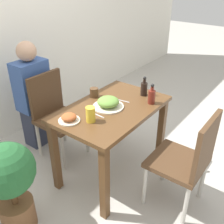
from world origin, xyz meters
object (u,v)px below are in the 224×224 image
object	(u,v)px
condiment_bottle	(144,88)
drink_cup	(94,93)
potted_plant_left	(10,180)
food_plate	(108,103)
juice_glass	(91,114)
side_plate	(69,118)
person_figure	(34,96)
sauce_bottle	(152,96)
chair_near	(188,159)
chair_far	(55,112)

from	to	relation	value
condiment_bottle	drink_cup	bearing A→B (deg)	131.28
drink_cup	potted_plant_left	distance (m)	1.04
food_plate	juice_glass	distance (m)	0.27
drink_cup	condiment_bottle	xyz separation A→B (m)	(0.31, -0.35, 0.03)
food_plate	juice_glass	xyz separation A→B (m)	(-0.27, -0.03, 0.02)
drink_cup	condiment_bottle	distance (m)	0.47
side_plate	drink_cup	xyz separation A→B (m)	(0.45, 0.13, 0.02)
juice_glass	person_figure	bearing A→B (deg)	78.38
condiment_bottle	person_figure	distance (m)	1.19
food_plate	side_plate	world-z (taller)	food_plate
juice_glass	person_figure	size ratio (longest dim) A/B	0.11
condiment_bottle	potted_plant_left	distance (m)	1.38
side_plate	sauce_bottle	size ratio (longest dim) A/B	0.92
sauce_bottle	potted_plant_left	size ratio (longest dim) A/B	0.25
chair_near	drink_cup	xyz separation A→B (m)	(0.04, 0.97, 0.28)
potted_plant_left	person_figure	distance (m)	1.15
chair_near	person_figure	distance (m)	1.70
sauce_bottle	condiment_bottle	world-z (taller)	same
chair_near	condiment_bottle	distance (m)	0.77
chair_far	person_figure	size ratio (longest dim) A/B	0.76
potted_plant_left	person_figure	xyz separation A→B (m)	(0.84, 0.77, 0.11)
person_figure	food_plate	bearing A→B (deg)	-86.15
food_plate	condiment_bottle	world-z (taller)	condiment_bottle
potted_plant_left	side_plate	bearing A→B (deg)	-8.77
chair_far	condiment_bottle	bearing A→B (deg)	-59.59
chair_near	food_plate	distance (m)	0.79
juice_glass	condiment_bottle	bearing A→B (deg)	-7.37
sauce_bottle	chair_far	bearing A→B (deg)	110.81
chair_near	side_plate	size ratio (longest dim) A/B	5.14
drink_cup	potted_plant_left	world-z (taller)	drink_cup
side_plate	condiment_bottle	size ratio (longest dim) A/B	0.92
chair_near	potted_plant_left	bearing A→B (deg)	-44.03
chair_far	side_plate	world-z (taller)	chair_far
chair_near	person_figure	bearing A→B (deg)	-86.20
juice_glass	potted_plant_left	world-z (taller)	juice_glass
food_plate	juice_glass	size ratio (longest dim) A/B	2.18
chair_near	chair_far	distance (m)	1.39
condiment_bottle	person_figure	world-z (taller)	person_figure
chair_far	condiment_bottle	xyz separation A→B (m)	(0.45, -0.76, 0.31)
person_figure	juice_glass	bearing A→B (deg)	-101.62
side_plate	condiment_bottle	world-z (taller)	condiment_bottle
sauce_bottle	food_plate	bearing A→B (deg)	137.83
juice_glass	potted_plant_left	xyz separation A→B (m)	(-0.64, 0.22, -0.32)
food_plate	potted_plant_left	world-z (taller)	food_plate
juice_glass	condiment_bottle	world-z (taller)	condiment_bottle
drink_cup	potted_plant_left	xyz separation A→B (m)	(-0.99, -0.05, -0.30)
side_plate	person_figure	xyz separation A→B (m)	(0.31, 0.86, -0.18)
side_plate	food_plate	bearing A→B (deg)	-15.39
condiment_bottle	sauce_bottle	bearing A→B (deg)	-126.78
sauce_bottle	chair_near	bearing A→B (deg)	-116.50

